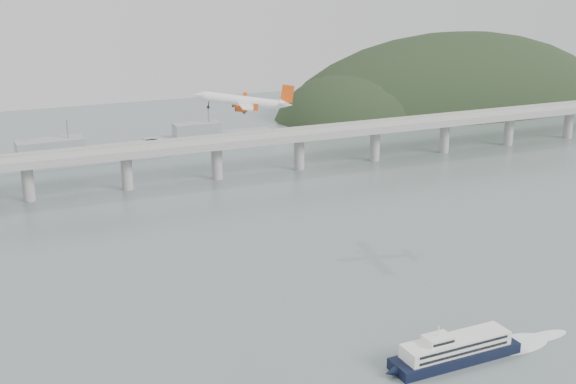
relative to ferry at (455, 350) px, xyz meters
name	(u,v)px	position (x,y,z in m)	size (l,w,h in m)	color
ground	(357,347)	(-23.54, 19.81, -3.62)	(900.00, 900.00, 0.00)	slate
bridge	(179,152)	(-24.69, 219.81, 14.03)	(800.00, 22.00, 23.90)	#999896
headland	(467,126)	(261.64, 351.56, -22.96)	(365.00, 155.00, 156.00)	black
ferry	(455,350)	(0.00, 0.00, 0.00)	(70.71, 13.33, 13.34)	black
airliner	(244,101)	(-27.06, 110.05, 60.38)	(39.98, 36.90, 11.07)	white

